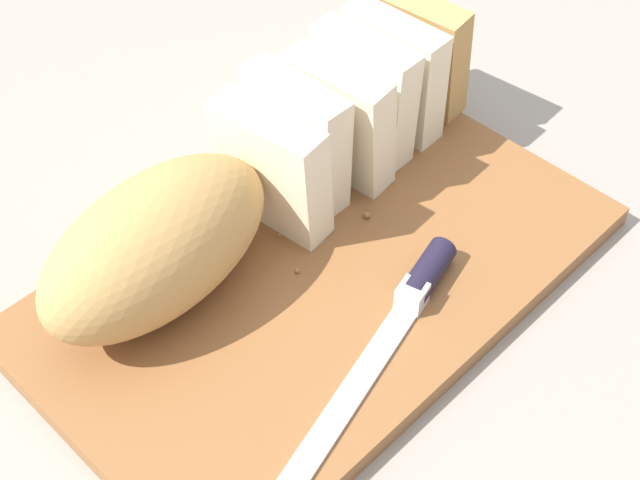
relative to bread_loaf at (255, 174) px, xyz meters
The scene contains 8 objects.
ground_plane 0.10m from the bread_loaf, 89.22° to the right, with size 3.00×3.00×0.00m, color gray.
cutting_board 0.09m from the bread_loaf, 89.22° to the right, with size 0.45×0.27×0.02m, color brown.
bread_loaf is the anchor object (origin of this frame).
bread_knife 0.15m from the bread_loaf, 83.38° to the right, with size 0.24×0.08×0.02m.
crumb_near_knife 0.08m from the bread_loaf, 104.37° to the right, with size 0.00×0.00×0.00m, color #996633.
crumb_near_loaf 0.05m from the bread_loaf, 21.13° to the left, with size 0.01×0.01×0.01m, color #996633.
crumb_stray_left 0.06m from the bread_loaf, 82.51° to the right, with size 0.00×0.00×0.00m, color #996633.
crumb_stray_right 0.10m from the bread_loaf, 42.31° to the right, with size 0.01×0.01×0.01m, color #996633.
Camera 1 is at (-0.33, -0.33, 0.55)m, focal length 51.51 mm.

